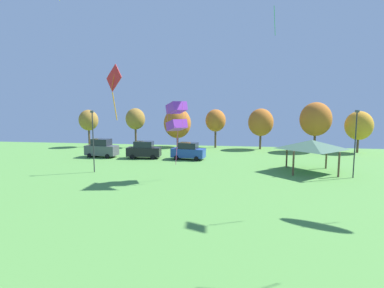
{
  "coord_description": "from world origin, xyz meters",
  "views": [
    {
      "loc": [
        2.62,
        3.46,
        7.07
      ],
      "look_at": [
        0.36,
        17.66,
        5.36
      ],
      "focal_mm": 28.0,
      "sensor_mm": 36.0,
      "label": 1
    }
  ],
  "objects_px": {
    "kite_flying_5": "(177,116)",
    "treeline_tree_2": "(177,123)",
    "light_post_0": "(93,138)",
    "treeline_tree_6": "(359,126)",
    "kite_flying_7": "(114,81)",
    "parked_car_third_from_left": "(188,151)",
    "treeline_tree_3": "(216,121)",
    "treeline_tree_1": "(135,119)",
    "light_post_1": "(355,140)",
    "treeline_tree_4": "(261,122)",
    "treeline_tree_5": "(316,119)",
    "parked_car_second_from_left": "(144,150)",
    "parked_car_leftmost": "(102,148)",
    "park_pavilion": "(312,145)",
    "treeline_tree_0": "(89,120)"
  },
  "relations": [
    {
      "from": "kite_flying_5",
      "to": "treeline_tree_2",
      "type": "xyz_separation_m",
      "value": [
        -5.15,
        24.91,
        -1.91
      ]
    },
    {
      "from": "light_post_0",
      "to": "treeline_tree_6",
      "type": "distance_m",
      "value": 40.36
    },
    {
      "from": "kite_flying_5",
      "to": "kite_flying_7",
      "type": "distance_m",
      "value": 14.41
    },
    {
      "from": "parked_car_third_from_left",
      "to": "treeline_tree_3",
      "type": "distance_m",
      "value": 14.02
    },
    {
      "from": "treeline_tree_1",
      "to": "treeline_tree_3",
      "type": "distance_m",
      "value": 14.48
    },
    {
      "from": "kite_flying_5",
      "to": "treeline_tree_3",
      "type": "height_order",
      "value": "kite_flying_5"
    },
    {
      "from": "kite_flying_5",
      "to": "treeline_tree_3",
      "type": "relative_size",
      "value": 0.91
    },
    {
      "from": "parked_car_third_from_left",
      "to": "treeline_tree_3",
      "type": "xyz_separation_m",
      "value": [
        2.72,
        13.24,
        3.73
      ]
    },
    {
      "from": "light_post_0",
      "to": "treeline_tree_1",
      "type": "xyz_separation_m",
      "value": [
        -2.68,
        21.18,
        1.34
      ]
    },
    {
      "from": "light_post_1",
      "to": "treeline_tree_6",
      "type": "height_order",
      "value": "light_post_1"
    },
    {
      "from": "treeline_tree_4",
      "to": "treeline_tree_5",
      "type": "relative_size",
      "value": 0.87
    },
    {
      "from": "parked_car_third_from_left",
      "to": "treeline_tree_1",
      "type": "xyz_separation_m",
      "value": [
        -11.63,
        11.29,
        4.0
      ]
    },
    {
      "from": "parked_car_second_from_left",
      "to": "treeline_tree_1",
      "type": "distance_m",
      "value": 13.05
    },
    {
      "from": "parked_car_leftmost",
      "to": "light_post_1",
      "type": "xyz_separation_m",
      "value": [
        31.42,
        -8.31,
        2.56
      ]
    },
    {
      "from": "light_post_0",
      "to": "treeline_tree_1",
      "type": "bearing_deg",
      "value": 97.22
    },
    {
      "from": "parked_car_leftmost",
      "to": "treeline_tree_1",
      "type": "distance_m",
      "value": 11.96
    },
    {
      "from": "treeline_tree_3",
      "to": "park_pavilion",
      "type": "bearing_deg",
      "value": -57.47
    },
    {
      "from": "parked_car_second_from_left",
      "to": "parked_car_third_from_left",
      "type": "bearing_deg",
      "value": -4.29
    },
    {
      "from": "kite_flying_5",
      "to": "parked_car_third_from_left",
      "type": "relative_size",
      "value": 1.31
    },
    {
      "from": "kite_flying_5",
      "to": "parked_car_second_from_left",
      "type": "bearing_deg",
      "value": 121.76
    },
    {
      "from": "park_pavilion",
      "to": "light_post_0",
      "type": "height_order",
      "value": "light_post_0"
    },
    {
      "from": "treeline_tree_6",
      "to": "parked_car_third_from_left",
      "type": "bearing_deg",
      "value": -157.52
    },
    {
      "from": "light_post_1",
      "to": "treeline_tree_4",
      "type": "bearing_deg",
      "value": 111.02
    },
    {
      "from": "treeline_tree_2",
      "to": "parked_car_second_from_left",
      "type": "bearing_deg",
      "value": -99.29
    },
    {
      "from": "parked_car_third_from_left",
      "to": "light_post_1",
      "type": "relative_size",
      "value": 0.7
    },
    {
      "from": "treeline_tree_0",
      "to": "light_post_1",
      "type": "bearing_deg",
      "value": -26.11
    },
    {
      "from": "treeline_tree_3",
      "to": "treeline_tree_4",
      "type": "relative_size",
      "value": 0.98
    },
    {
      "from": "treeline_tree_5",
      "to": "treeline_tree_1",
      "type": "bearing_deg",
      "value": 179.61
    },
    {
      "from": "treeline_tree_0",
      "to": "parked_car_leftmost",
      "type": "bearing_deg",
      "value": -54.78
    },
    {
      "from": "parked_car_leftmost",
      "to": "park_pavilion",
      "type": "bearing_deg",
      "value": -7.13
    },
    {
      "from": "kite_flying_7",
      "to": "treeline_tree_1",
      "type": "distance_m",
      "value": 39.41
    },
    {
      "from": "park_pavilion",
      "to": "light_post_0",
      "type": "distance_m",
      "value": 24.22
    },
    {
      "from": "kite_flying_7",
      "to": "light_post_1",
      "type": "distance_m",
      "value": 25.62
    },
    {
      "from": "treeline_tree_1",
      "to": "kite_flying_7",
      "type": "bearing_deg",
      "value": -71.75
    },
    {
      "from": "treeline_tree_1",
      "to": "treeline_tree_3",
      "type": "height_order",
      "value": "treeline_tree_1"
    },
    {
      "from": "parked_car_second_from_left",
      "to": "parked_car_third_from_left",
      "type": "height_order",
      "value": "parked_car_second_from_left"
    },
    {
      "from": "parked_car_leftmost",
      "to": "treeline_tree_4",
      "type": "distance_m",
      "value": 26.76
    },
    {
      "from": "parked_car_second_from_left",
      "to": "park_pavilion",
      "type": "bearing_deg",
      "value": -19.7
    },
    {
      "from": "kite_flying_7",
      "to": "treeline_tree_0",
      "type": "relative_size",
      "value": 0.42
    },
    {
      "from": "light_post_0",
      "to": "treeline_tree_2",
      "type": "relative_size",
      "value": 0.96
    },
    {
      "from": "treeline_tree_3",
      "to": "treeline_tree_0",
      "type": "bearing_deg",
      "value": -174.16
    },
    {
      "from": "kite_flying_5",
      "to": "kite_flying_7",
      "type": "relative_size",
      "value": 2.21
    },
    {
      "from": "treeline_tree_5",
      "to": "treeline_tree_6",
      "type": "height_order",
      "value": "treeline_tree_5"
    },
    {
      "from": "parked_car_second_from_left",
      "to": "light_post_0",
      "type": "bearing_deg",
      "value": -108.53
    },
    {
      "from": "kite_flying_5",
      "to": "parked_car_third_from_left",
      "type": "bearing_deg",
      "value": 94.25
    },
    {
      "from": "treeline_tree_5",
      "to": "treeline_tree_6",
      "type": "relative_size",
      "value": 1.21
    },
    {
      "from": "treeline_tree_2",
      "to": "treeline_tree_6",
      "type": "bearing_deg",
      "value": -4.7
    },
    {
      "from": "light_post_0",
      "to": "light_post_1",
      "type": "distance_m",
      "value": 27.58
    },
    {
      "from": "park_pavilion",
      "to": "treeline_tree_3",
      "type": "height_order",
      "value": "treeline_tree_3"
    },
    {
      "from": "parked_car_leftmost",
      "to": "treeline_tree_6",
      "type": "height_order",
      "value": "treeline_tree_6"
    }
  ]
}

